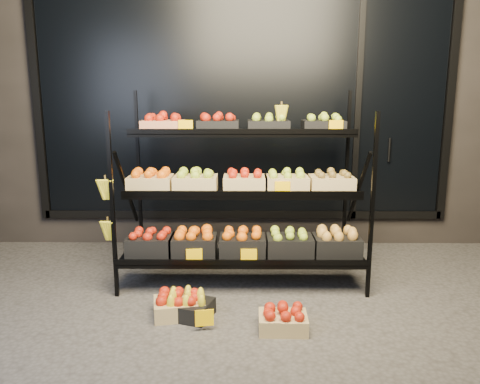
{
  "coord_description": "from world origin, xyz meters",
  "views": [
    {
      "loc": [
        0.01,
        -3.4,
        1.62
      ],
      "look_at": [
        -0.02,
        0.55,
        0.8
      ],
      "focal_mm": 35.0,
      "sensor_mm": 36.0,
      "label": 1
    }
  ],
  "objects_px": {
    "floor_crate_left": "(179,304)",
    "floor_crate_midleft": "(187,305)",
    "display_rack": "(241,192)",
    "floor_crate_midright": "(283,319)"
  },
  "relations": [
    {
      "from": "floor_crate_left",
      "to": "floor_crate_midleft",
      "type": "distance_m",
      "value": 0.06
    },
    {
      "from": "display_rack",
      "to": "floor_crate_left",
      "type": "distance_m",
      "value": 1.13
    },
    {
      "from": "display_rack",
      "to": "floor_crate_midright",
      "type": "relative_size",
      "value": 6.38
    },
    {
      "from": "floor_crate_left",
      "to": "floor_crate_midright",
      "type": "distance_m",
      "value": 0.79
    },
    {
      "from": "display_rack",
      "to": "floor_crate_left",
      "type": "bearing_deg",
      "value": -120.99
    },
    {
      "from": "floor_crate_left",
      "to": "floor_crate_midright",
      "type": "height_order",
      "value": "floor_crate_left"
    },
    {
      "from": "floor_crate_left",
      "to": "floor_crate_midleft",
      "type": "height_order",
      "value": "floor_crate_left"
    },
    {
      "from": "floor_crate_midleft",
      "to": "floor_crate_midright",
      "type": "distance_m",
      "value": 0.73
    },
    {
      "from": "display_rack",
      "to": "floor_crate_midright",
      "type": "distance_m",
      "value": 1.24
    },
    {
      "from": "floor_crate_left",
      "to": "floor_crate_midright",
      "type": "relative_size",
      "value": 1.21
    }
  ]
}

